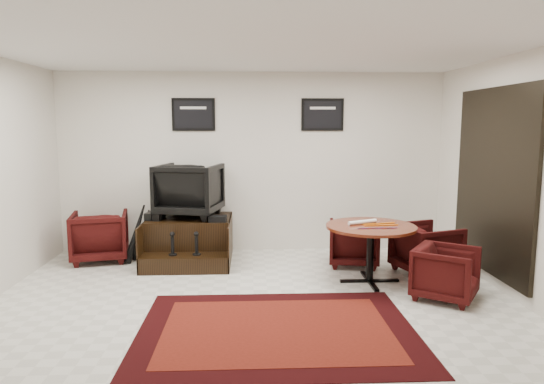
{
  "coord_description": "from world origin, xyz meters",
  "views": [
    {
      "loc": [
        -0.03,
        -5.11,
        2.0
      ],
      "look_at": [
        0.24,
        0.9,
        1.16
      ],
      "focal_mm": 32.0,
      "sensor_mm": 36.0,
      "label": 1
    }
  ],
  "objects": [
    {
      "name": "table_chair_back",
      "position": [
        1.44,
        1.58,
        0.35
      ],
      "size": [
        0.78,
        0.74,
        0.7
      ],
      "primitive_type": "imported",
      "rotation": [
        0.0,
        0.0,
        2.98
      ],
      "color": "black",
      "rests_on": "ground"
    },
    {
      "name": "table_clutter",
      "position": [
        1.58,
        0.77,
        0.75
      ],
      "size": [
        0.57,
        0.36,
        0.01
      ],
      "color": "orange",
      "rests_on": "meeting_table"
    },
    {
      "name": "shine_podium",
      "position": [
        -0.93,
        1.92,
        0.29
      ],
      "size": [
        1.23,
        1.26,
        0.63
      ],
      "color": "black",
      "rests_on": "ground"
    },
    {
      "name": "armchair_side",
      "position": [
        -2.26,
        1.98,
        0.4
      ],
      "size": [
        0.91,
        0.87,
        0.8
      ],
      "primitive_type": "imported",
      "rotation": [
        0.0,
        0.0,
        3.35
      ],
      "color": "black",
      "rests_on": "ground"
    },
    {
      "name": "ground",
      "position": [
        0.0,
        0.0,
        0.0
      ],
      "size": [
        6.0,
        6.0,
        0.0
      ],
      "primitive_type": "plane",
      "color": "white",
      "rests_on": "ground"
    },
    {
      "name": "table_chair_corner",
      "position": [
        2.21,
        0.16,
        0.34
      ],
      "size": [
        0.88,
        0.89,
        0.67
      ],
      "primitive_type": "imported",
      "rotation": [
        0.0,
        0.0,
        0.96
      ],
      "color": "black",
      "rests_on": "ground"
    },
    {
      "name": "polish_kit",
      "position": [
        -0.5,
        1.66,
        0.67
      ],
      "size": [
        0.26,
        0.18,
        0.09
      ],
      "primitive_type": "cube",
      "rotation": [
        0.0,
        0.0,
        -0.05
      ],
      "color": "black",
      "rests_on": "shine_podium"
    },
    {
      "name": "meeting_table",
      "position": [
        1.48,
        0.8,
        0.65
      ],
      "size": [
        1.13,
        1.13,
        0.74
      ],
      "color": "#451409",
      "rests_on": "ground"
    },
    {
      "name": "area_rug",
      "position": [
        0.22,
        -0.62,
        0.01
      ],
      "size": [
        2.7,
        2.02,
        0.01
      ],
      "color": "black",
      "rests_on": "ground"
    },
    {
      "name": "shoes_pair",
      "position": [
        -1.41,
        1.86,
        0.69
      ],
      "size": [
        0.27,
        0.33,
        0.11
      ],
      "color": "black",
      "rests_on": "shine_podium"
    },
    {
      "name": "umbrella_hooked",
      "position": [
        -1.64,
        1.96,
        0.39
      ],
      "size": [
        0.29,
        0.11,
        0.78
      ],
      "primitive_type": null,
      "color": "black",
      "rests_on": "ground"
    },
    {
      "name": "shine_chair",
      "position": [
        -0.93,
        2.05,
        1.08
      ],
      "size": [
        1.01,
        0.97,
        0.89
      ],
      "primitive_type": "imported",
      "rotation": [
        0.0,
        0.0,
        2.93
      ],
      "color": "black",
      "rests_on": "shine_podium"
    },
    {
      "name": "table_chair_window",
      "position": [
        2.34,
        1.15,
        0.37
      ],
      "size": [
        0.87,
        0.9,
        0.74
      ],
      "primitive_type": "imported",
      "rotation": [
        0.0,
        0.0,
        1.89
      ],
      "color": "black",
      "rests_on": "ground"
    },
    {
      "name": "umbrella_black",
      "position": [
        -1.68,
        1.78,
        0.45
      ],
      "size": [
        0.33,
        0.12,
        0.89
      ],
      "primitive_type": null,
      "color": "black",
      "rests_on": "ground"
    },
    {
      "name": "paper_roll",
      "position": [
        1.4,
        0.89,
        0.76
      ],
      "size": [
        0.4,
        0.21,
        0.05
      ],
      "primitive_type": "cylinder",
      "rotation": [
        0.0,
        1.57,
        0.41
      ],
      "color": "white",
      "rests_on": "meeting_table"
    },
    {
      "name": "room_shell",
      "position": [
        0.41,
        0.12,
        1.79
      ],
      "size": [
        6.02,
        5.02,
        2.81
      ],
      "color": "silver",
      "rests_on": "ground"
    }
  ]
}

